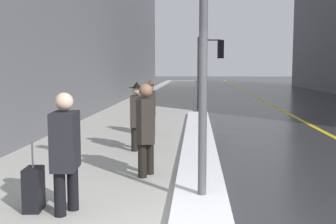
{
  "coord_description": "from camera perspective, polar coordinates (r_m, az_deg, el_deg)",
  "views": [
    {
      "loc": [
        0.16,
        -4.33,
        1.95
      ],
      "look_at": [
        -0.4,
        4.0,
        1.05
      ],
      "focal_mm": 45.0,
      "sensor_mm": 36.0,
      "label": 1
    }
  ],
  "objects": [
    {
      "name": "pedestrian_trailing",
      "position": [
        5.7,
        -13.74,
        -4.67
      ],
      "size": [
        0.35,
        0.55,
        1.62
      ],
      "rotation": [
        0.0,
        0.0,
        -1.48
      ],
      "color": "black",
      "rests_on": "ground"
    },
    {
      "name": "lamp_post",
      "position": [
        5.92,
        4.82,
        11.38
      ],
      "size": [
        0.28,
        0.28,
        4.07
      ],
      "color": "#515156",
      "rests_on": "ground"
    },
    {
      "name": "traffic_light_near",
      "position": [
        21.17,
        6.06,
        7.5
      ],
      "size": [
        1.31,
        0.36,
        3.41
      ],
      "rotation": [
        0.0,
        0.0,
        0.09
      ],
      "color": "#515156",
      "rests_on": "ground"
    },
    {
      "name": "pedestrian_with_shoulder_bag",
      "position": [
        9.75,
        -4.22,
        -0.2
      ],
      "size": [
        0.34,
        0.72,
        1.6
      ],
      "rotation": [
        0.0,
        0.0,
        -1.48
      ],
      "color": "black",
      "rests_on": "ground"
    },
    {
      "name": "pedestrian_in_glasses",
      "position": [
        7.43,
        -3.02,
        -1.83
      ],
      "size": [
        0.36,
        0.56,
        1.66
      ],
      "rotation": [
        0.0,
        0.0,
        -1.48
      ],
      "color": "black",
      "rests_on": "ground"
    },
    {
      "name": "sidewalk_slab",
      "position": [
        19.55,
        -2.5,
        0.46
      ],
      "size": [
        4.0,
        80.0,
        0.01
      ],
      "color": "#B2AFA8",
      "rests_on": "ground"
    },
    {
      "name": "road_centre_stripe",
      "position": [
        19.8,
        15.02,
        0.31
      ],
      "size": [
        0.16,
        80.0,
        0.0
      ],
      "color": "gold",
      "rests_on": "ground"
    },
    {
      "name": "snow_bank_curb",
      "position": [
        10.31,
        4.21,
        -4.4
      ],
      "size": [
        0.78,
        13.72,
        0.13
      ],
      "color": "white",
      "rests_on": "ground"
    },
    {
      "name": "rolling_suitcase",
      "position": [
        6.05,
        -17.74,
        -9.96
      ],
      "size": [
        0.25,
        0.38,
        0.95
      ],
      "rotation": [
        0.0,
        0.0,
        -1.48
      ],
      "color": "black",
      "rests_on": "ground"
    },
    {
      "name": "pedestrian_in_fedora",
      "position": [
        11.94,
        -2.4,
        0.96
      ],
      "size": [
        0.34,
        0.51,
        1.59
      ],
      "rotation": [
        0.0,
        0.0,
        -1.48
      ],
      "color": "black",
      "rests_on": "ground"
    }
  ]
}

